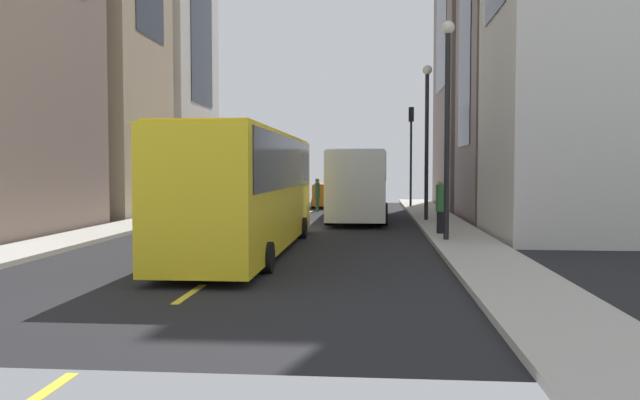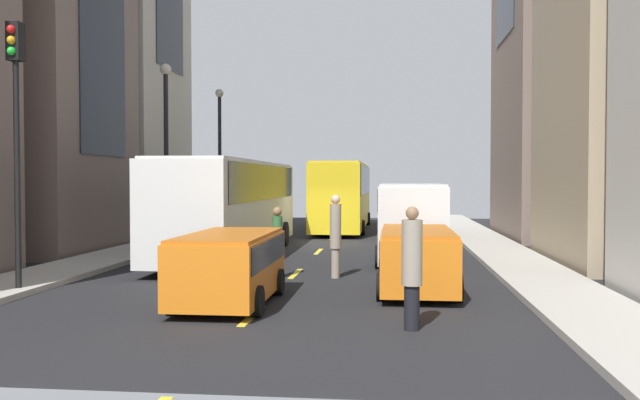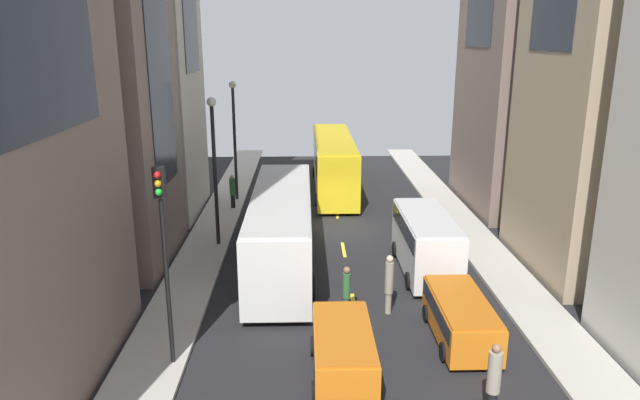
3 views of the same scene
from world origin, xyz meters
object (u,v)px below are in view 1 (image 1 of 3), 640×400
Objects in this scene: pedestrian_crossing_mid at (290,190)px; pedestrian_crossing_near at (317,193)px; streetcar_yellow at (249,182)px; pedestrian_waiting_curb at (275,188)px; pedestrian_walking_far at (440,204)px; delivery_van_white at (240,188)px; car_orange_0 at (260,195)px; city_bus_white at (358,179)px; traffic_light_near_corner at (411,138)px; car_orange_1 at (328,193)px.

pedestrian_crossing_near is at bearing 119.35° from pedestrian_crossing_mid.
streetcar_yellow is 5.59× the size of pedestrian_waiting_curb.
streetcar_yellow is at bearing 179.45° from pedestrian_walking_far.
delivery_van_white is at bearing 97.73° from pedestrian_walking_far.
car_orange_0 is 18.25m from pedestrian_walking_far.
pedestrian_walking_far reaches higher than car_orange_0.
streetcar_yellow reaches higher than pedestrian_crossing_near.
pedestrian_crossing_near reaches higher than car_orange_0.
traffic_light_near_corner is (-3.12, -8.34, 2.45)m from city_bus_white.
pedestrian_waiting_curb is (3.87, -2.11, 0.26)m from car_orange_1.
car_orange_1 is at bearing 70.07° from pedestrian_walking_far.
delivery_van_white is 2.90× the size of pedestrian_walking_far.
car_orange_0 is (-0.01, -5.94, -0.63)m from delivery_van_white.
car_orange_0 is at bearing 26.99° from car_orange_1.
traffic_light_near_corner is at bearing -110.51° from city_bus_white.
pedestrian_walking_far reaches higher than pedestrian_crossing_near.
pedestrian_walking_far is 17.27m from traffic_light_near_corner.
delivery_van_white is at bearing 1.32° from pedestrian_crossing_near.
city_bus_white is 0.98× the size of streetcar_yellow.
streetcar_yellow is 18.40m from pedestrian_crossing_near.
streetcar_yellow is 3.07× the size of car_orange_1.
city_bus_white is 5.83m from pedestrian_crossing_near.
city_bus_white is 1.95× the size of traffic_light_near_corner.
pedestrian_crossing_mid is 0.37× the size of traffic_light_near_corner.
pedestrian_waiting_curb is at bearing -93.32° from car_orange_0.
pedestrian_crossing_mid reaches higher than car_orange_1.
city_bus_white is 9.24m from traffic_light_near_corner.
car_orange_0 is 4.14m from pedestrian_crossing_near.
pedestrian_waiting_curb is 1.10× the size of pedestrian_walking_far.
pedestrian_crossing_near is at bearing 84.42° from car_orange_1.
pedestrian_walking_far is at bearing 134.62° from delivery_van_white.
pedestrian_waiting_curb is (-0.26, -10.14, -0.34)m from delivery_van_white.
traffic_light_near_corner reaches higher than city_bus_white.
pedestrian_walking_far is (-3.23, 8.63, -0.79)m from city_bus_white.
traffic_light_near_corner is at bearing 136.18° from pedestrian_crossing_mid.
car_orange_1 is at bearing -7.62° from traffic_light_near_corner.
car_orange_1 is at bearing -117.18° from delivery_van_white.
car_orange_1 is 1.76× the size of pedestrian_crossing_mid.
pedestrian_waiting_curb is at bearing -106.40° from pedestrian_crossing_near.
pedestrian_walking_far is (-9.51, 9.64, -0.29)m from delivery_van_white.
car_orange_1 is 0.65× the size of traffic_light_near_corner.
city_bus_white reaches higher than car_orange_1.
pedestrian_waiting_curb is (1.91, -6.22, -0.07)m from pedestrian_crossing_mid.
traffic_light_near_corner reaches higher than delivery_van_white.
delivery_van_white is 5.61m from pedestrian_crossing_near.
city_bus_white is 6.39m from delivery_van_white.
traffic_light_near_corner is (-6.12, -21.54, 2.34)m from streetcar_yellow.
delivery_van_white is at bearing -76.98° from streetcar_yellow.
delivery_van_white reaches higher than car_orange_0.
pedestrian_crossing_near is 1.61m from pedestrian_crossing_mid.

